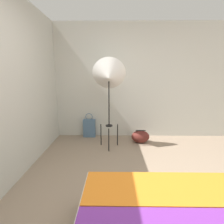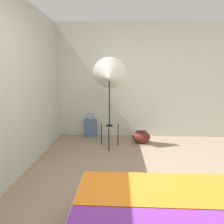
% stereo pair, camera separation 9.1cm
% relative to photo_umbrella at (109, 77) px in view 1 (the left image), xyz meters
% --- Properties ---
extents(ground_plane, '(14.00, 14.00, 0.00)m').
position_rel_photo_umbrella_xyz_m(ground_plane, '(0.48, -1.82, -1.43)').
color(ground_plane, gray).
extents(wall_back, '(8.00, 0.05, 2.60)m').
position_rel_photo_umbrella_xyz_m(wall_back, '(0.48, 0.73, -0.13)').
color(wall_back, beige).
rests_on(wall_back, ground_plane).
extents(wall_side_left, '(0.05, 8.00, 2.60)m').
position_rel_photo_umbrella_xyz_m(wall_side_left, '(-1.28, -0.82, -0.13)').
color(wall_side_left, beige).
rests_on(wall_side_left, ground_plane).
extents(photo_umbrella, '(0.65, 0.47, 1.79)m').
position_rel_photo_umbrella_xyz_m(photo_umbrella, '(0.00, 0.00, 0.00)').
color(photo_umbrella, black).
rests_on(photo_umbrella, ground_plane).
extents(tote_bag, '(0.28, 0.10, 0.58)m').
position_rel_photo_umbrella_xyz_m(tote_bag, '(-0.49, 0.60, -1.21)').
color(tote_bag, slate).
rests_on(tote_bag, ground_plane).
extents(duffel_bag, '(0.39, 0.27, 0.28)m').
position_rel_photo_umbrella_xyz_m(duffel_bag, '(0.68, 0.26, -1.29)').
color(duffel_bag, '#5B231E').
rests_on(duffel_bag, ground_plane).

